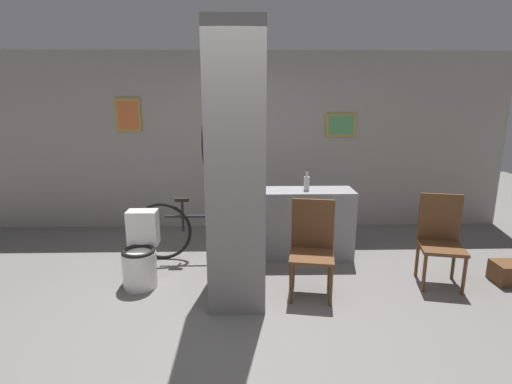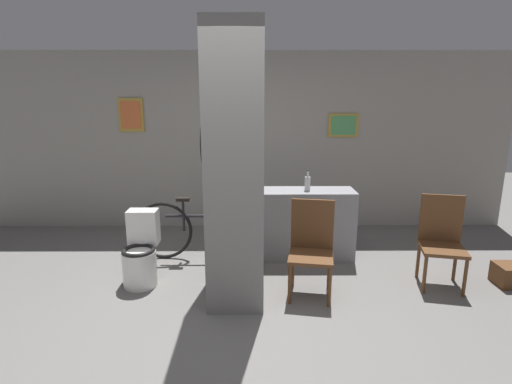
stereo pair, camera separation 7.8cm
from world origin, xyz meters
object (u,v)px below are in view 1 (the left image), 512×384
(chair_near_pillar, at_px, (312,245))
(bicycle, at_px, (205,230))
(toilet, at_px, (141,255))
(bottle_tall, at_px, (307,183))
(chair_by_doorway, at_px, (440,237))

(chair_near_pillar, bearing_deg, bicycle, 152.92)
(toilet, bearing_deg, bottle_tall, 20.36)
(chair_by_doorway, bearing_deg, toilet, -168.25)
(toilet, xyz_separation_m, bottle_tall, (1.86, 0.69, 0.63))
(chair_by_doorway, xyz_separation_m, bottle_tall, (-1.33, 0.73, 0.44))
(toilet, distance_m, chair_by_doorway, 3.20)
(chair_near_pillar, relative_size, bottle_tall, 3.64)
(bicycle, height_order, bottle_tall, bottle_tall)
(toilet, height_order, chair_by_doorway, chair_by_doorway)
(bottle_tall, bearing_deg, toilet, -159.64)
(toilet, bearing_deg, bicycle, 46.52)
(chair_near_pillar, distance_m, bicycle, 1.47)
(toilet, xyz_separation_m, bicycle, (0.62, 0.65, 0.05))
(chair_by_doorway, bearing_deg, bottle_tall, 163.80)
(chair_near_pillar, bearing_deg, toilet, -177.56)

